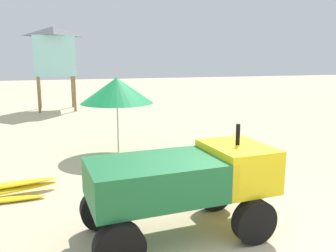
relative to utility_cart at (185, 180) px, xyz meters
name	(u,v)px	position (x,y,z in m)	size (l,w,h in m)	color
utility_cart	(185,180)	(0.00, 0.00, 0.00)	(2.60, 1.37, 1.50)	#1E6B38
lifeguard_tower	(54,51)	(-1.37, 13.21, 1.99)	(1.98, 1.98, 3.88)	olive
beach_umbrella_left	(117,90)	(-0.05, 4.60, 0.83)	(1.86, 1.86, 1.94)	beige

